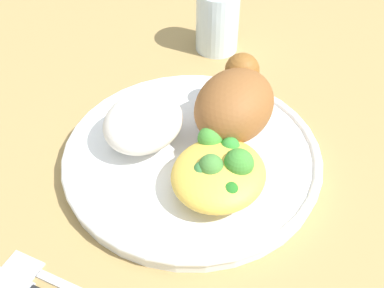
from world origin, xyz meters
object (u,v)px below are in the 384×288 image
roasted_chicken (235,102)px  water_glass (217,21)px  rice_pile (143,122)px  mac_cheese_with_broccoli (220,171)px  fork (63,284)px  plate (192,157)px

roasted_chicken → water_glass: roasted_chicken is taller
rice_pile → roasted_chicken: bearing=-51.7°
mac_cheese_with_broccoli → fork: mac_cheese_with_broccoli is taller
rice_pile → mac_cheese_with_broccoli: same height
plate → roasted_chicken: size_ratio=2.40×
plate → rice_pile: bearing=97.3°
roasted_chicken → water_glass: 0.20m
plate → mac_cheese_with_broccoli: (-0.03, -0.05, 0.03)m
roasted_chicken → water_glass: bearing=32.1°
mac_cheese_with_broccoli → rice_pile: bearing=78.0°
plate → roasted_chicken: roasted_chicken is taller
water_glass → fork: bearing=-172.8°
roasted_chicken → rice_pile: size_ratio=1.23×
roasted_chicken → mac_cheese_with_broccoli: roasted_chicken is taller
plate → water_glass: bearing=20.0°
rice_pile → mac_cheese_with_broccoli: (-0.02, -0.10, -0.00)m
plate → mac_cheese_with_broccoli: size_ratio=2.79×
rice_pile → fork: (-0.18, -0.03, -0.04)m
rice_pile → plate: bearing=-82.7°
roasted_chicken → rice_pile: (-0.06, 0.08, -0.01)m
roasted_chicken → fork: 0.26m
rice_pile → fork: bearing=-171.3°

